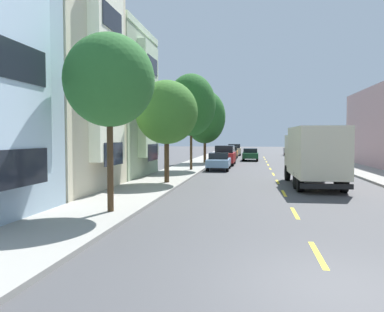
# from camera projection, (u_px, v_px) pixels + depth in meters

# --- Properties ---
(ground_plane) EXTENTS (160.00, 160.00, 0.00)m
(ground_plane) POSITION_uv_depth(u_px,v_px,m) (269.00, 166.00, 36.64)
(ground_plane) COLOR #424244
(sidewalk_left) EXTENTS (3.20, 120.00, 0.14)m
(sidewalk_left) POSITION_uv_depth(u_px,v_px,m) (191.00, 166.00, 35.76)
(sidewalk_left) COLOR #99968E
(sidewalk_left) RESTS_ON ground_plane
(sidewalk_right) EXTENTS (3.20, 120.00, 0.14)m
(sidewalk_right) POSITION_uv_depth(u_px,v_px,m) (353.00, 168.00, 33.56)
(sidewalk_right) COLOR #99968E
(sidewalk_right) RESTS_ON ground_plane
(lane_centerline_dashes) EXTENTS (0.14, 47.20, 0.01)m
(lane_centerline_dashes) POSITION_uv_depth(u_px,v_px,m) (272.00, 171.00, 31.21)
(lane_centerline_dashes) COLOR yellow
(lane_centerline_dashes) RESTS_ON ground_plane
(townhouse_second_cream) EXTENTS (11.35, 7.22, 11.12)m
(townhouse_second_cream) POSITION_uv_depth(u_px,v_px,m) (2.00, 85.00, 19.48)
(townhouse_second_cream) COLOR beige
(townhouse_second_cream) RESTS_ON ground_plane
(townhouse_third_sage) EXTENTS (12.29, 7.22, 10.03)m
(townhouse_third_sage) POSITION_uv_depth(u_px,v_px,m) (64.00, 107.00, 26.90)
(townhouse_third_sage) COLOR #99AD8E
(townhouse_third_sage) RESTS_ON ground_plane
(street_tree_nearest) EXTENTS (3.12, 3.12, 6.15)m
(street_tree_nearest) POSITION_uv_depth(u_px,v_px,m) (109.00, 81.00, 13.35)
(street_tree_nearest) COLOR #47331E
(street_tree_nearest) RESTS_ON sidewalk_left
(street_tree_second) EXTENTS (3.58, 3.58, 5.84)m
(street_tree_second) POSITION_uv_depth(u_px,v_px,m) (167.00, 112.00, 22.19)
(street_tree_second) COLOR #47331E
(street_tree_second) RESTS_ON sidewalk_left
(street_tree_third) EXTENTS (3.91, 3.91, 7.65)m
(street_tree_third) POSITION_uv_depth(u_px,v_px,m) (191.00, 105.00, 30.96)
(street_tree_third) COLOR #47331E
(street_tree_third) RESTS_ON sidewalk_left
(street_tree_farthest) EXTENTS (4.22, 4.22, 7.40)m
(street_tree_farthest) POSITION_uv_depth(u_px,v_px,m) (205.00, 117.00, 39.80)
(street_tree_farthest) COLOR #47331E
(street_tree_farthest) RESTS_ON sidewalk_left
(delivery_box_truck) EXTENTS (2.61, 7.36, 3.27)m
(delivery_box_truck) POSITION_uv_depth(u_px,v_px,m) (314.00, 153.00, 21.41)
(delivery_box_truck) COLOR beige
(delivery_box_truck) RESTS_ON ground_plane
(parked_hatchback_orange) EXTENTS (1.80, 4.02, 1.50)m
(parked_hatchback_orange) POSITION_uv_depth(u_px,v_px,m) (231.00, 152.00, 51.69)
(parked_hatchback_orange) COLOR orange
(parked_hatchback_orange) RESTS_ON ground_plane
(parked_wagon_white) EXTENTS (1.95, 4.75, 1.50)m
(parked_wagon_white) POSITION_uv_depth(u_px,v_px,m) (326.00, 161.00, 31.10)
(parked_wagon_white) COLOR silver
(parked_wagon_white) RESTS_ON ground_plane
(parked_sedan_sky) EXTENTS (1.85, 4.52, 1.43)m
(parked_sedan_sky) POSITION_uv_depth(u_px,v_px,m) (219.00, 161.00, 32.52)
(parked_sedan_sky) COLOR #7A9EC6
(parked_sedan_sky) RESTS_ON ground_plane
(parked_pickup_charcoal) EXTENTS (2.01, 5.30, 1.73)m
(parked_pickup_charcoal) POSITION_uv_depth(u_px,v_px,m) (292.00, 150.00, 58.48)
(parked_pickup_charcoal) COLOR #333338
(parked_pickup_charcoal) RESTS_ON ground_plane
(parked_pickup_black) EXTENTS (2.04, 5.32, 1.73)m
(parked_pickup_black) POSITION_uv_depth(u_px,v_px,m) (227.00, 154.00, 44.42)
(parked_pickup_black) COLOR black
(parked_pickup_black) RESTS_ON ground_plane
(parked_suv_red) EXTENTS (1.98, 4.81, 1.93)m
(parked_suv_red) POSITION_uv_depth(u_px,v_px,m) (225.00, 155.00, 38.34)
(parked_suv_red) COLOR #AD1E1E
(parked_suv_red) RESTS_ON ground_plane
(parked_pickup_teal) EXTENTS (2.04, 5.31, 1.73)m
(parked_pickup_teal) POSITION_uv_depth(u_px,v_px,m) (302.00, 154.00, 45.68)
(parked_pickup_teal) COLOR #195B60
(parked_pickup_teal) RESTS_ON ground_plane
(parked_pickup_champagne) EXTENTS (2.13, 5.35, 1.73)m
(parked_pickup_champagne) POSITION_uv_depth(u_px,v_px,m) (234.00, 150.00, 59.56)
(parked_pickup_champagne) COLOR tan
(parked_pickup_champagne) RESTS_ON ground_plane
(moving_forest_sedan) EXTENTS (1.80, 4.50, 1.43)m
(moving_forest_sedan) POSITION_uv_depth(u_px,v_px,m) (250.00, 154.00, 45.71)
(moving_forest_sedan) COLOR #194C28
(moving_forest_sedan) RESTS_ON ground_plane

